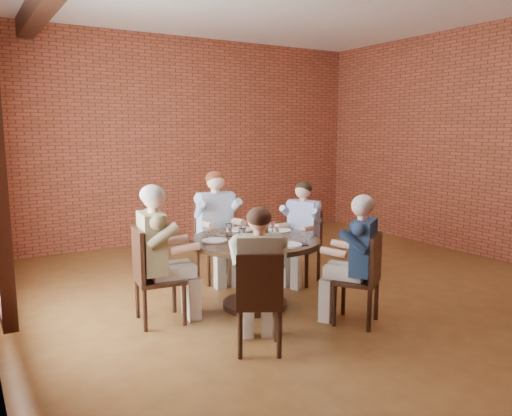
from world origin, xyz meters
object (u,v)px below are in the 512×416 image
dining_table (255,259)px  chair_e (364,275)px  diner_b (217,227)px  chair_c (150,272)px  chair_a (304,243)px  chair_d (259,298)px  diner_d (259,280)px  smartphone (302,244)px  diner_c (159,255)px  diner_e (357,260)px  diner_a (301,233)px  chair_b (214,239)px

dining_table → chair_e: chair_e is taller
diner_b → chair_c: diner_b is taller
chair_a → chair_d: bearing=-72.4°
chair_a → diner_d: size_ratio=0.71×
chair_a → smartphone: chair_a is taller
dining_table → diner_b: size_ratio=1.00×
diner_c → chair_e: size_ratio=1.51×
diner_e → smartphone: diner_e is taller
diner_d → smartphone: diner_d is taller
dining_table → chair_d: (-0.55, -0.99, -0.04)m
diner_d → chair_a: bearing=-107.9°
diner_e → smartphone: bearing=-83.9°
chair_a → chair_d: size_ratio=1.00×
chair_a → smartphone: (-0.75, -0.98, 0.27)m
diner_a → chair_d: bearing=-71.8°
chair_a → chair_c: chair_c is taller
chair_a → diner_a: size_ratio=0.71×
diner_b → chair_d: (-0.64, -2.06, -0.20)m
dining_table → diner_b: 1.08m
chair_b → chair_a: bearing=-31.3°
smartphone → diner_b: bearing=109.4°
diner_e → smartphone: size_ratio=8.99×
diner_d → chair_b: bearing=-77.3°
diner_c → chair_e: diner_c is taller
diner_a → diner_d: (-1.46, -1.39, -0.00)m
chair_a → smartphone: 1.26m
dining_table → diner_e: 1.09m
dining_table → chair_e: bearing=-55.5°
chair_a → diner_d: 2.09m
dining_table → chair_a: size_ratio=1.55×
diner_a → diner_e: (-0.33, -1.36, 0.01)m
diner_b → chair_c: (-1.19, -0.93, -0.17)m
diner_a → diner_d: same height
diner_d → chair_e: size_ratio=1.39×
chair_b → chair_d: bearing=-102.1°
chair_c → diner_e: size_ratio=0.75×
diner_b → chair_d: diner_b is taller
diner_c → diner_e: 1.92m
smartphone → chair_e: bearing=-37.3°
chair_b → diner_b: 0.19m
diner_a → chair_c: bearing=-107.0°
smartphone → diner_e: bearing=-36.5°
diner_c → chair_d: bearing=-150.6°
diner_c → diner_b: bearing=-42.5°
diner_a → chair_b: diner_a is taller
diner_e → chair_a: bearing=-140.2°
diner_e → smartphone: (-0.35, 0.41, 0.12)m
smartphone → chair_d: bearing=-134.9°
chair_e → diner_c: bearing=-67.4°
diner_a → chair_d: size_ratio=1.40×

